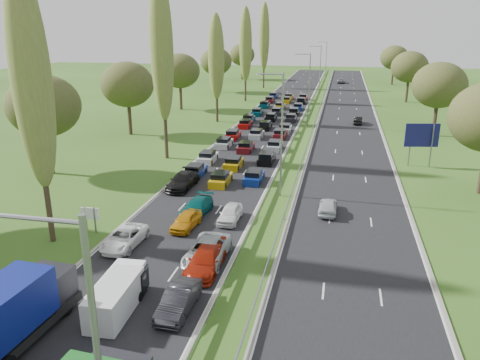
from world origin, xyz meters
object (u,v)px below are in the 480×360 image
Objects in this scene: info_sign at (90,216)px; white_van_front at (120,290)px; near_car_3 at (183,181)px; direction_sign at (422,137)px; near_car_2 at (124,238)px; white_van_rear at (117,297)px; blue_lorry at (7,317)px.

white_van_front is at bearing -52.55° from info_sign.
direction_sign reaches higher than near_car_3.
near_car_2 is 13.86m from near_car_3.
white_van_front reaches higher than near_car_2.
near_car_3 is 22.24m from white_van_rear.
blue_lorry is 1.86× the size of white_van_front.
blue_lorry is at bearing -134.42° from white_van_rear.
white_van_front is 1.00× the size of white_van_rear.
near_car_2 is 4.32m from info_sign.
info_sign is (-7.07, 9.23, 0.39)m from white_van_front.
blue_lorry reaches higher than info_sign.
blue_lorry reaches higher than near_car_2.
info_sign reaches higher than white_van_front.
direction_sign is at bearing 30.47° from near_car_3.
blue_lorry is 14.65m from info_sign.
direction_sign is at bearing 61.14° from blue_lorry.
near_car_2 is at bearing -26.27° from info_sign.
near_car_2 is 8.04m from white_van_front.
info_sign is at bearing 124.31° from white_van_front.
info_sign is at bearing 123.37° from white_van_rear.
direction_sign is (21.57, 35.65, 2.59)m from white_van_rear.
white_van_rear reaches higher than near_car_2.
info_sign is at bearing 107.12° from blue_lorry.
blue_lorry is 6.26m from white_van_front.
near_car_2 is 0.55× the size of blue_lorry.
direction_sign reaches higher than near_car_2.
blue_lorry is 1.86× the size of white_van_rear.
blue_lorry is 4.21× the size of info_sign.
near_car_3 is at bearing 92.43° from near_car_2.
direction_sign reaches higher than info_sign.
white_van_rear is at bearing -65.18° from near_car_2.
white_van_front is at bearing -79.20° from near_car_3.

